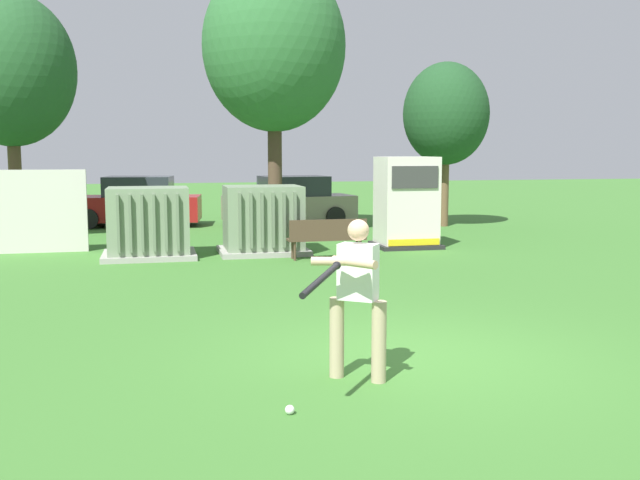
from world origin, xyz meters
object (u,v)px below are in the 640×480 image
(generator_enclosure, at_px, (406,203))
(transformer_mid_west, at_px, (263,221))
(batter, at_px, (356,292))
(parked_car_leftmost, at_px, (136,203))
(park_bench, at_px, (327,236))
(sports_ball, at_px, (290,410))
(parked_car_left_of_center, at_px, (290,202))
(transformer_west, at_px, (149,224))

(generator_enclosure, bearing_deg, transformer_mid_west, -174.89)
(batter, relative_size, parked_car_leftmost, 0.40)
(park_bench, height_order, sports_ball, park_bench)
(transformer_mid_west, distance_m, parked_car_left_of_center, 6.65)
(parked_car_left_of_center, bearing_deg, transformer_mid_west, -106.08)
(parked_car_leftmost, bearing_deg, sports_ball, -84.29)
(transformer_west, relative_size, transformer_mid_west, 1.00)
(generator_enclosure, height_order, batter, generator_enclosure)
(transformer_west, xyz_separation_m, generator_enclosure, (6.39, 0.44, 0.35))
(transformer_west, relative_size, generator_enclosure, 0.91)
(generator_enclosure, xyz_separation_m, batter, (-4.18, -10.25, -0.16))
(transformer_mid_west, xyz_separation_m, park_bench, (1.29, -1.24, -0.25))
(park_bench, relative_size, parked_car_left_of_center, 0.41)
(transformer_mid_west, xyz_separation_m, sports_ball, (-1.32, -10.76, -0.74))
(sports_ball, xyz_separation_m, parked_car_leftmost, (-1.80, 17.99, 0.71))
(parked_car_left_of_center, bearing_deg, park_bench, -94.14)
(transformer_west, distance_m, sports_ball, 10.76)
(transformer_west, relative_size, batter, 1.21)
(transformer_mid_west, height_order, parked_car_left_of_center, same)
(transformer_mid_west, relative_size, parked_car_leftmost, 0.48)
(batter, distance_m, sports_ball, 1.52)
(parked_car_left_of_center, bearing_deg, sports_ball, -100.46)
(batter, bearing_deg, transformer_mid_west, 87.39)
(transformer_mid_west, xyz_separation_m, parked_car_leftmost, (-3.12, 7.23, -0.04))
(batter, distance_m, parked_car_leftmost, 17.36)
(park_bench, relative_size, parked_car_leftmost, 0.41)
(generator_enclosure, distance_m, sports_ball, 12.23)
(transformer_west, height_order, park_bench, transformer_west)
(transformer_mid_west, relative_size, generator_enclosure, 0.91)
(generator_enclosure, xyz_separation_m, parked_car_leftmost, (-6.85, 6.90, -0.38))
(transformer_mid_west, bearing_deg, transformer_west, -177.76)
(batter, height_order, sports_ball, batter)
(transformer_west, height_order, transformer_mid_west, same)
(batter, bearing_deg, parked_car_left_of_center, 82.00)
(transformer_mid_west, relative_size, park_bench, 1.16)
(park_bench, height_order, parked_car_left_of_center, parked_car_left_of_center)
(transformer_west, xyz_separation_m, park_bench, (3.96, -1.13, -0.25))
(transformer_mid_west, distance_m, park_bench, 1.81)
(transformer_west, height_order, batter, batter)
(generator_enclosure, height_order, parked_car_leftmost, generator_enclosure)
(transformer_mid_west, height_order, generator_enclosure, generator_enclosure)
(transformer_west, bearing_deg, parked_car_leftmost, 93.55)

